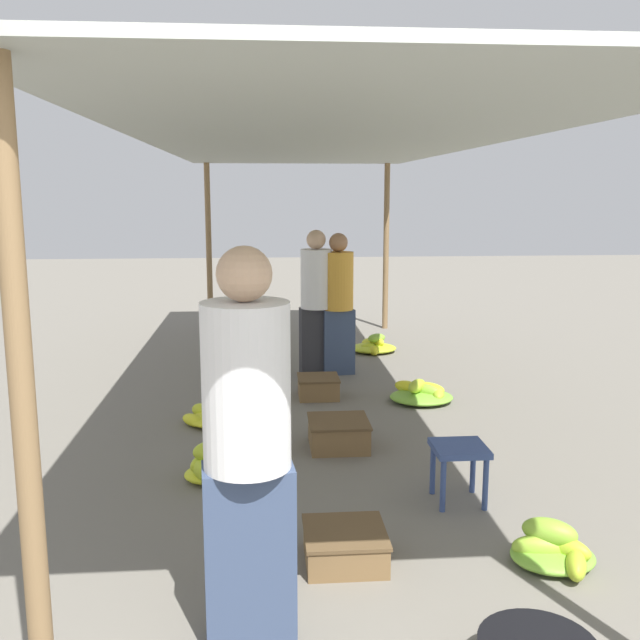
{
  "coord_description": "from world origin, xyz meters",
  "views": [
    {
      "loc": [
        -0.51,
        -1.93,
        1.98
      ],
      "look_at": [
        0.0,
        4.42,
        0.83
      ],
      "focal_mm": 40.0,
      "sensor_mm": 36.0,
      "label": 1
    }
  ],
  "objects_px": {
    "vendor_foreground": "(247,445)",
    "shopper_walking_far": "(316,300)",
    "stool": "(459,456)",
    "crate_mid": "(339,433)",
    "banana_pile_left_0": "(210,465)",
    "banana_pile_right_1": "(422,393)",
    "banana_pile_left_1": "(218,415)",
    "banana_pile_right_2": "(373,346)",
    "banana_pile_right_0": "(554,551)",
    "banana_pile_left_2": "(246,341)",
    "crate_far": "(345,546)",
    "shopper_walking_mid": "(338,302)",
    "crate_near": "(318,387)"
  },
  "relations": [
    {
      "from": "banana_pile_right_2",
      "to": "shopper_walking_far",
      "type": "height_order",
      "value": "shopper_walking_far"
    },
    {
      "from": "crate_mid",
      "to": "banana_pile_left_0",
      "type": "bearing_deg",
      "value": -148.61
    },
    {
      "from": "banana_pile_left_0",
      "to": "banana_pile_right_1",
      "type": "height_order",
      "value": "banana_pile_left_0"
    },
    {
      "from": "banana_pile_left_0",
      "to": "banana_pile_left_2",
      "type": "bearing_deg",
      "value": 88.03
    },
    {
      "from": "banana_pile_left_1",
      "to": "banana_pile_right_2",
      "type": "xyz_separation_m",
      "value": [
        1.77,
        2.7,
        -0.01
      ]
    },
    {
      "from": "banana_pile_left_2",
      "to": "banana_pile_right_2",
      "type": "xyz_separation_m",
      "value": [
        1.6,
        -0.42,
        -0.01
      ]
    },
    {
      "from": "shopper_walking_mid",
      "to": "banana_pile_left_1",
      "type": "bearing_deg",
      "value": -126.49
    },
    {
      "from": "crate_far",
      "to": "shopper_walking_mid",
      "type": "bearing_deg",
      "value": 84.52
    },
    {
      "from": "crate_far",
      "to": "banana_pile_left_1",
      "type": "bearing_deg",
      "value": 108.94
    },
    {
      "from": "banana_pile_right_2",
      "to": "shopper_walking_mid",
      "type": "xyz_separation_m",
      "value": [
        -0.55,
        -1.05,
        0.73
      ]
    },
    {
      "from": "banana_pile_left_1",
      "to": "crate_mid",
      "type": "height_order",
      "value": "banana_pile_left_1"
    },
    {
      "from": "vendor_foreground",
      "to": "banana_pile_left_2",
      "type": "height_order",
      "value": "vendor_foreground"
    },
    {
      "from": "vendor_foreground",
      "to": "banana_pile_right_1",
      "type": "xyz_separation_m",
      "value": [
        1.58,
        3.59,
        -0.84
      ]
    },
    {
      "from": "vendor_foreground",
      "to": "shopper_walking_mid",
      "type": "relative_size",
      "value": 1.14
    },
    {
      "from": "banana_pile_left_2",
      "to": "crate_near",
      "type": "height_order",
      "value": "banana_pile_left_2"
    },
    {
      "from": "stool",
      "to": "crate_mid",
      "type": "relative_size",
      "value": 0.82
    },
    {
      "from": "vendor_foreground",
      "to": "stool",
      "type": "relative_size",
      "value": 4.62
    },
    {
      "from": "banana_pile_left_2",
      "to": "banana_pile_right_0",
      "type": "bearing_deg",
      "value": -72.68
    },
    {
      "from": "banana_pile_right_0",
      "to": "banana_pile_right_1",
      "type": "relative_size",
      "value": 0.8
    },
    {
      "from": "crate_mid",
      "to": "vendor_foreground",
      "type": "bearing_deg",
      "value": -105.14
    },
    {
      "from": "vendor_foreground",
      "to": "shopper_walking_far",
      "type": "distance_m",
      "value": 4.77
    },
    {
      "from": "banana_pile_right_2",
      "to": "crate_far",
      "type": "bearing_deg",
      "value": -100.44
    },
    {
      "from": "banana_pile_left_1",
      "to": "banana_pile_right_1",
      "type": "relative_size",
      "value": 1.08
    },
    {
      "from": "vendor_foreground",
      "to": "crate_near",
      "type": "distance_m",
      "value": 3.94
    },
    {
      "from": "banana_pile_left_0",
      "to": "crate_mid",
      "type": "height_order",
      "value": "banana_pile_left_0"
    },
    {
      "from": "banana_pile_right_2",
      "to": "banana_pile_right_0",
      "type": "bearing_deg",
      "value": -88.15
    },
    {
      "from": "banana_pile_left_2",
      "to": "crate_mid",
      "type": "height_order",
      "value": "banana_pile_left_2"
    },
    {
      "from": "banana_pile_left_0",
      "to": "shopper_walking_far",
      "type": "relative_size",
      "value": 0.33
    },
    {
      "from": "stool",
      "to": "banana_pile_left_2",
      "type": "height_order",
      "value": "stool"
    },
    {
      "from": "banana_pile_left_0",
      "to": "vendor_foreground",
      "type": "bearing_deg",
      "value": -80.38
    },
    {
      "from": "stool",
      "to": "banana_pile_left_2",
      "type": "bearing_deg",
      "value": 106.98
    },
    {
      "from": "banana_pile_right_2",
      "to": "shopper_walking_far",
      "type": "distance_m",
      "value": 1.5
    },
    {
      "from": "stool",
      "to": "banana_pile_right_0",
      "type": "relative_size",
      "value": 0.79
    },
    {
      "from": "crate_far",
      "to": "vendor_foreground",
      "type": "bearing_deg",
      "value": -127.56
    },
    {
      "from": "banana_pile_left_1",
      "to": "crate_mid",
      "type": "xyz_separation_m",
      "value": [
        0.98,
        -0.66,
        0.03
      ]
    },
    {
      "from": "banana_pile_left_0",
      "to": "banana_pile_right_2",
      "type": "bearing_deg",
      "value": 66.06
    },
    {
      "from": "crate_mid",
      "to": "shopper_walking_far",
      "type": "relative_size",
      "value": 0.3
    },
    {
      "from": "stool",
      "to": "banana_pile_left_1",
      "type": "distance_m",
      "value": 2.39
    },
    {
      "from": "banana_pile_right_0",
      "to": "crate_far",
      "type": "bearing_deg",
      "value": 173.13
    },
    {
      "from": "banana_pile_right_0",
      "to": "crate_mid",
      "type": "xyz_separation_m",
      "value": [
        -0.96,
        1.89,
        0.03
      ]
    },
    {
      "from": "banana_pile_left_0",
      "to": "shopper_walking_mid",
      "type": "distance_m",
      "value": 3.21
    },
    {
      "from": "vendor_foreground",
      "to": "banana_pile_right_0",
      "type": "bearing_deg",
      "value": 17.72
    },
    {
      "from": "banana_pile_right_1",
      "to": "banana_pile_right_2",
      "type": "height_order",
      "value": "banana_pile_right_2"
    },
    {
      "from": "vendor_foreground",
      "to": "banana_pile_right_0",
      "type": "relative_size",
      "value": 3.64
    },
    {
      "from": "banana_pile_right_2",
      "to": "crate_far",
      "type": "height_order",
      "value": "banana_pile_right_2"
    },
    {
      "from": "banana_pile_left_2",
      "to": "banana_pile_right_0",
      "type": "distance_m",
      "value": 5.94
    },
    {
      "from": "banana_pile_left_1",
      "to": "shopper_walking_mid",
      "type": "height_order",
      "value": "shopper_walking_mid"
    },
    {
      "from": "stool",
      "to": "crate_near",
      "type": "xyz_separation_m",
      "value": [
        -0.72,
        2.46,
        -0.21
      ]
    },
    {
      "from": "crate_near",
      "to": "shopper_walking_far",
      "type": "distance_m",
      "value": 1.17
    },
    {
      "from": "banana_pile_right_2",
      "to": "crate_far",
      "type": "relative_size",
      "value": 1.39
    }
  ]
}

